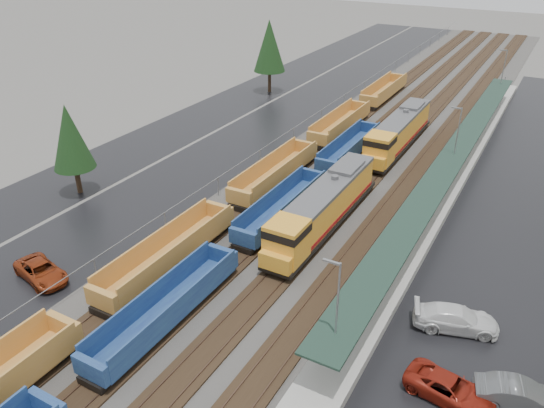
{
  "coord_description": "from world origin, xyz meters",
  "views": [
    {
      "loc": [
        17.55,
        -1.7,
        23.64
      ],
      "look_at": [
        -2.32,
        33.83,
        2.0
      ],
      "focal_mm": 35.0,
      "sensor_mm": 36.0,
      "label": 1
    }
  ],
  "objects_px": {
    "well_string_yellow": "(230,208)",
    "parked_car_east_c": "(456,319)",
    "locomotive_lead": "(322,208)",
    "parked_car_west_c": "(41,272)",
    "well_string_blue": "(167,309)",
    "parked_car_east_e": "(520,395)",
    "locomotive_trail": "(398,133)",
    "parked_car_east_b": "(450,389)"
  },
  "relations": [
    {
      "from": "well_string_yellow",
      "to": "well_string_blue",
      "type": "relative_size",
      "value": 1.27
    },
    {
      "from": "parked_car_west_c",
      "to": "parked_car_east_e",
      "type": "bearing_deg",
      "value": -68.28
    },
    {
      "from": "locomotive_lead",
      "to": "well_string_yellow",
      "type": "xyz_separation_m",
      "value": [
        -8.0,
        -2.16,
        -1.05
      ]
    },
    {
      "from": "parked_car_west_c",
      "to": "parked_car_east_c",
      "type": "height_order",
      "value": "parked_car_east_c"
    },
    {
      "from": "parked_car_east_b",
      "to": "parked_car_east_c",
      "type": "relative_size",
      "value": 0.91
    },
    {
      "from": "locomotive_trail",
      "to": "parked_car_east_c",
      "type": "height_order",
      "value": "locomotive_trail"
    },
    {
      "from": "well_string_yellow",
      "to": "well_string_blue",
      "type": "distance_m",
      "value": 14.21
    },
    {
      "from": "locomotive_trail",
      "to": "parked_car_east_e",
      "type": "height_order",
      "value": "locomotive_trail"
    },
    {
      "from": "well_string_blue",
      "to": "parked_car_west_c",
      "type": "distance_m",
      "value": 11.34
    },
    {
      "from": "locomotive_trail",
      "to": "parked_car_west_c",
      "type": "xyz_separation_m",
      "value": [
        -15.3,
        -37.61,
        -1.54
      ]
    },
    {
      "from": "parked_car_west_c",
      "to": "well_string_blue",
      "type": "bearing_deg",
      "value": -72.47
    },
    {
      "from": "parked_car_east_b",
      "to": "parked_car_east_e",
      "type": "relative_size",
      "value": 1.04
    },
    {
      "from": "well_string_yellow",
      "to": "parked_car_east_c",
      "type": "bearing_deg",
      "value": -13.27
    },
    {
      "from": "locomotive_lead",
      "to": "well_string_blue",
      "type": "distance_m",
      "value": 16.34
    },
    {
      "from": "locomotive_trail",
      "to": "well_string_blue",
      "type": "height_order",
      "value": "locomotive_trail"
    },
    {
      "from": "locomotive_trail",
      "to": "well_string_yellow",
      "type": "xyz_separation_m",
      "value": [
        -8.0,
        -23.16,
        -1.05
      ]
    },
    {
      "from": "parked_car_east_c",
      "to": "parked_car_east_b",
      "type": "bearing_deg",
      "value": 171.82
    },
    {
      "from": "well_string_yellow",
      "to": "parked_car_east_c",
      "type": "relative_size",
      "value": 18.22
    },
    {
      "from": "locomotive_lead",
      "to": "locomotive_trail",
      "type": "relative_size",
      "value": 1.0
    },
    {
      "from": "parked_car_east_c",
      "to": "locomotive_lead",
      "type": "bearing_deg",
      "value": 43.86
    },
    {
      "from": "locomotive_lead",
      "to": "parked_car_east_c",
      "type": "distance_m",
      "value": 14.76
    },
    {
      "from": "well_string_yellow",
      "to": "parked_car_west_c",
      "type": "height_order",
      "value": "well_string_yellow"
    },
    {
      "from": "parked_car_west_c",
      "to": "parked_car_east_b",
      "type": "distance_m",
      "value": 29.35
    },
    {
      "from": "well_string_yellow",
      "to": "parked_car_east_e",
      "type": "distance_m",
      "value": 27.11
    },
    {
      "from": "locomotive_trail",
      "to": "parked_car_east_b",
      "type": "distance_m",
      "value": 36.92
    },
    {
      "from": "locomotive_lead",
      "to": "locomotive_trail",
      "type": "height_order",
      "value": "same"
    },
    {
      "from": "parked_car_east_c",
      "to": "parked_car_west_c",
      "type": "bearing_deg",
      "value": 91.38
    },
    {
      "from": "well_string_blue",
      "to": "parked_car_east_b",
      "type": "bearing_deg",
      "value": 8.34
    },
    {
      "from": "locomotive_lead",
      "to": "locomotive_trail",
      "type": "xyz_separation_m",
      "value": [
        0.0,
        21.0,
        0.0
      ]
    },
    {
      "from": "locomotive_trail",
      "to": "well_string_blue",
      "type": "bearing_deg",
      "value": -96.2
    },
    {
      "from": "well_string_blue",
      "to": "parked_car_east_e",
      "type": "xyz_separation_m",
      "value": [
        21.3,
        3.93,
        -0.34
      ]
    },
    {
      "from": "locomotive_trail",
      "to": "parked_car_west_c",
      "type": "bearing_deg",
      "value": -112.14
    },
    {
      "from": "well_string_blue",
      "to": "parked_car_east_b",
      "type": "xyz_separation_m",
      "value": [
        17.84,
        2.62,
        -0.43
      ]
    },
    {
      "from": "locomotive_lead",
      "to": "parked_car_west_c",
      "type": "bearing_deg",
      "value": -132.66
    },
    {
      "from": "well_string_yellow",
      "to": "parked_car_east_b",
      "type": "distance_m",
      "value": 24.47
    },
    {
      "from": "locomotive_lead",
      "to": "well_string_blue",
      "type": "relative_size",
      "value": 0.23
    },
    {
      "from": "locomotive_lead",
      "to": "parked_car_west_c",
      "type": "relative_size",
      "value": 3.64
    },
    {
      "from": "well_string_blue",
      "to": "locomotive_trail",
      "type": "bearing_deg",
      "value": 83.8
    },
    {
      "from": "parked_car_east_c",
      "to": "well_string_blue",
      "type": "bearing_deg",
      "value": 100.04
    },
    {
      "from": "locomotive_lead",
      "to": "parked_car_east_b",
      "type": "xyz_separation_m",
      "value": [
        13.84,
        -13.19,
        -1.54
      ]
    },
    {
      "from": "locomotive_lead",
      "to": "well_string_blue",
      "type": "xyz_separation_m",
      "value": [
        -4.0,
        -15.8,
        -1.11
      ]
    },
    {
      "from": "locomotive_lead",
      "to": "parked_car_east_c",
      "type": "bearing_deg",
      "value": -28.84
    }
  ]
}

